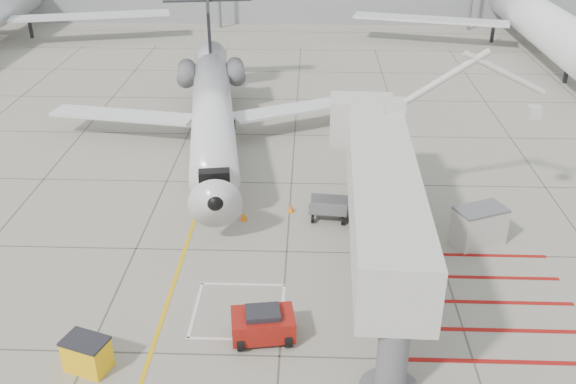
# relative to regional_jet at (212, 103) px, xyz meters

# --- Properties ---
(ground_plane) EXTENTS (260.00, 260.00, 0.00)m
(ground_plane) POSITION_rel_regional_jet_xyz_m (5.39, -15.56, -4.03)
(ground_plane) COLOR gray
(ground_plane) RESTS_ON ground
(regional_jet) EXTENTS (28.74, 34.08, 8.06)m
(regional_jet) POSITION_rel_regional_jet_xyz_m (0.00, 0.00, 0.00)
(regional_jet) COLOR silver
(regional_jet) RESTS_ON ground_plane
(jet_bridge) EXTENTS (10.13, 20.53, 8.11)m
(jet_bridge) POSITION_rel_regional_jet_xyz_m (9.89, -14.57, 0.02)
(jet_bridge) COLOR beige
(jet_bridge) RESTS_ON ground_plane
(pushback_tug) EXTENTS (2.89, 2.05, 1.56)m
(pushback_tug) POSITION_rel_regional_jet_xyz_m (4.64, -18.42, -3.25)
(pushback_tug) COLOR maroon
(pushback_tug) RESTS_ON ground_plane
(spill_bin) EXTENTS (1.98, 1.63, 1.47)m
(spill_bin) POSITION_rel_regional_jet_xyz_m (-2.29, -20.52, -3.29)
(spill_bin) COLOR yellow
(spill_bin) RESTS_ON ground_plane
(baggage_cart) EXTENTS (2.28, 1.58, 1.35)m
(baggage_cart) POSITION_rel_regional_jet_xyz_m (7.64, -8.05, -3.35)
(baggage_cart) COLOR #58595E
(baggage_cart) RESTS_ON ground_plane
(ground_power_unit) EXTENTS (3.04, 2.48, 2.09)m
(ground_power_unit) POSITION_rel_regional_jet_xyz_m (15.56, -10.30, -2.98)
(ground_power_unit) COLOR #B9B9B0
(ground_power_unit) RESTS_ON ground_plane
(cone_nose) EXTENTS (0.40, 0.40, 0.56)m
(cone_nose) POSITION_rel_regional_jet_xyz_m (2.80, -8.33, -3.75)
(cone_nose) COLOR orange
(cone_nose) RESTS_ON ground_plane
(cone_side) EXTENTS (0.37, 0.37, 0.51)m
(cone_side) POSITION_rel_regional_jet_xyz_m (5.48, -7.26, -3.77)
(cone_side) COLOR orange
(cone_side) RESTS_ON ground_plane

